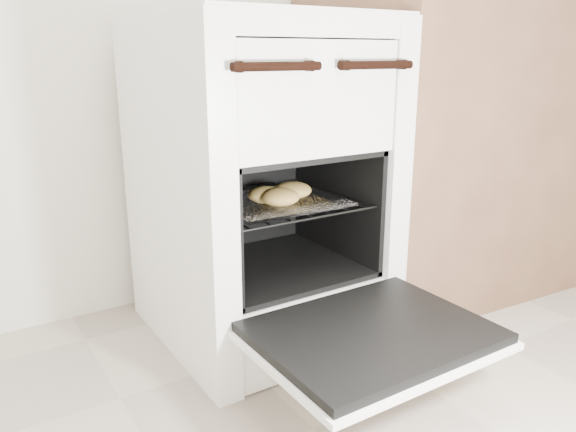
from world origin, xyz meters
The scene contains 6 objects.
stove centered at (0.15, 1.17, 0.44)m, with size 0.59×0.65×0.90m.
oven_door centered at (0.15, 0.68, 0.20)m, with size 0.53×0.41×0.04m.
oven_rack centered at (0.15, 1.11, 0.41)m, with size 0.43×0.41×0.01m.
foil_sheet centered at (0.15, 1.09, 0.42)m, with size 0.33×0.29×0.01m, color white.
baked_rolls centered at (0.14, 1.07, 0.45)m, with size 0.21×0.19×0.05m.
counter centered at (0.97, 1.19, 0.50)m, with size 1.00×0.67×1.00m, color brown.
Camera 1 is at (-0.63, -0.18, 0.81)m, focal length 35.00 mm.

